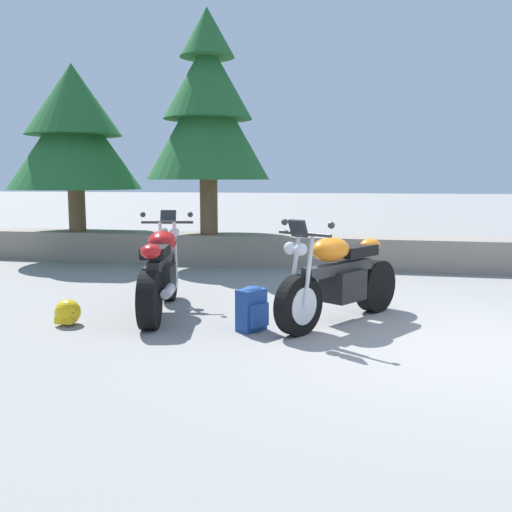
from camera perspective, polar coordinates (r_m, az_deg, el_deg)
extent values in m
plane|color=gray|center=(5.70, 21.18, -8.78)|extent=(120.00, 120.00, 0.00)
cube|color=gray|center=(10.33, 17.25, 0.20)|extent=(36.00, 0.80, 0.55)
cylinder|color=black|center=(7.44, -8.77, -2.09)|extent=(0.27, 0.64, 0.62)
cylinder|color=black|center=(6.05, -10.72, -4.42)|extent=(0.31, 0.64, 0.62)
cylinder|color=silver|center=(7.44, -8.77, -2.09)|extent=(0.24, 0.41, 0.38)
cube|color=black|center=(6.68, -9.73, -2.37)|extent=(0.42, 0.54, 0.34)
cube|color=#2D2D30|center=(6.74, -9.63, -0.55)|extent=(0.38, 1.10, 0.12)
ellipsoid|color=red|center=(6.86, -9.48, 1.45)|extent=(0.45, 0.58, 0.26)
cube|color=black|center=(6.40, -10.13, 0.44)|extent=(0.38, 0.60, 0.12)
ellipsoid|color=red|center=(6.10, -10.61, 0.46)|extent=(0.28, 0.32, 0.16)
cylinder|color=#2D2D30|center=(7.28, -8.98, 3.40)|extent=(0.65, 0.18, 0.04)
sphere|color=silver|center=(7.44, -9.33, 2.40)|extent=(0.13, 0.13, 0.13)
sphere|color=silver|center=(7.42, -8.26, 2.41)|extent=(0.13, 0.13, 0.13)
cube|color=#26282D|center=(7.37, -8.87, 3.92)|extent=(0.22, 0.14, 0.18)
cylinder|color=silver|center=(6.24, -8.90, -3.52)|extent=(0.19, 0.39, 0.11)
cylinder|color=silver|center=(7.36, -9.57, 0.62)|extent=(0.08, 0.17, 0.73)
cylinder|color=silver|center=(7.34, -8.18, 0.62)|extent=(0.08, 0.17, 0.73)
sphere|color=#2D2D30|center=(7.28, -11.38, 4.13)|extent=(0.07, 0.07, 0.07)
sphere|color=#2D2D30|center=(7.19, -6.67, 4.19)|extent=(0.07, 0.07, 0.07)
cylinder|color=black|center=(5.73, 4.34, -4.97)|extent=(0.44, 0.60, 0.62)
cylinder|color=black|center=(6.88, 11.99, -2.97)|extent=(0.48, 0.62, 0.62)
cylinder|color=silver|center=(5.73, 4.34, -4.97)|extent=(0.34, 0.41, 0.38)
cube|color=black|center=(6.32, 8.80, -2.93)|extent=(0.52, 0.58, 0.34)
cube|color=#2D2D30|center=(6.20, 8.31, -1.24)|extent=(0.69, 1.01, 0.12)
ellipsoid|color=orange|center=(6.05, 7.53, 0.65)|extent=(0.56, 0.62, 0.26)
cube|color=black|center=(6.45, 10.04, 0.50)|extent=(0.51, 0.61, 0.12)
ellipsoid|color=orange|center=(6.69, 11.48, 1.07)|extent=(0.33, 0.35, 0.16)
cylinder|color=#2D2D30|center=(5.68, 4.93, 2.26)|extent=(0.58, 0.37, 0.04)
sphere|color=silver|center=(5.54, 4.57, 0.67)|extent=(0.13, 0.13, 0.13)
sphere|color=silver|center=(5.63, 3.47, 0.80)|extent=(0.13, 0.13, 0.13)
cube|color=#26282D|center=(5.60, 4.29, 2.80)|extent=(0.22, 0.19, 0.18)
cylinder|color=silver|center=(6.76, 9.78, -2.67)|extent=(0.29, 0.38, 0.11)
cylinder|color=silver|center=(5.64, 5.34, -1.47)|extent=(0.12, 0.16, 0.73)
cylinder|color=silver|center=(5.75, 3.94, -1.27)|extent=(0.12, 0.16, 0.73)
sphere|color=#2D2D30|center=(5.52, 7.63, 3.11)|extent=(0.07, 0.07, 0.07)
sphere|color=#2D2D30|center=(5.89, 2.91, 3.46)|extent=(0.07, 0.07, 0.07)
cube|color=navy|center=(5.90, -0.48, -5.47)|extent=(0.31, 0.35, 0.44)
cube|color=navy|center=(5.84, 0.33, -6.03)|extent=(0.17, 0.23, 0.24)
ellipsoid|color=navy|center=(5.86, -0.48, -3.47)|extent=(0.29, 0.33, 0.08)
cube|color=#10244B|center=(6.03, -0.65, -5.00)|extent=(0.05, 0.06, 0.37)
cube|color=#10244B|center=(5.91, -1.77, -5.25)|extent=(0.05, 0.06, 0.37)
sphere|color=yellow|center=(6.48, -18.51, -5.40)|extent=(0.28, 0.28, 0.28)
ellipsoid|color=black|center=(6.42, -18.86, -5.46)|extent=(0.23, 0.06, 0.12)
cube|color=yellow|center=(6.44, -18.83, -6.15)|extent=(0.20, 0.08, 0.08)
cylinder|color=brown|center=(11.67, -17.69, 5.10)|extent=(0.33, 0.33, 1.11)
cone|color=#23602D|center=(11.68, -17.94, 11.08)|extent=(2.55, 2.55, 1.88)
cone|color=#23602D|center=(11.76, -18.10, 14.83)|extent=(1.84, 1.84, 1.36)
cylinder|color=brown|center=(10.53, -4.81, 5.87)|extent=(0.33, 0.33, 1.36)
cone|color=#23602D|center=(10.57, -4.89, 13.09)|extent=(2.25, 2.25, 1.98)
cone|color=#23602D|center=(10.67, -4.95, 17.44)|extent=(1.62, 1.62, 1.43)
cone|color=#23602D|center=(10.84, -5.00, 21.67)|extent=(0.99, 0.99, 0.87)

